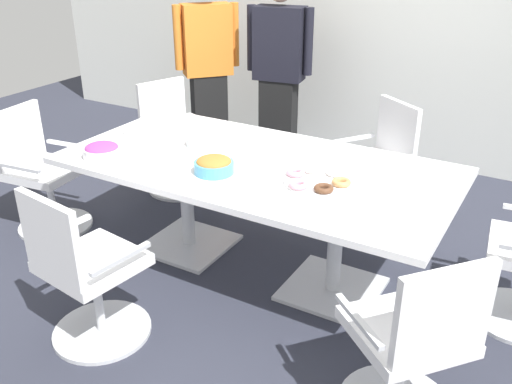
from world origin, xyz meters
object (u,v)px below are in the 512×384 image
Objects in this scene: person_standing_0 at (208,67)px; donut_platter at (317,179)px; snack_bowl_candy_mix at (102,150)px; conference_table at (256,181)px; office_chair_1 at (412,348)px; office_chair_5 at (42,176)px; office_chair_3 at (377,169)px; snack_bowl_pretzels at (214,165)px; napkin_pile at (141,129)px; plate_stack at (204,141)px; office_chair_0 at (85,276)px; office_chair_4 at (174,143)px; person_standing_1 at (279,71)px.

person_standing_0 is 4.34× the size of donut_platter.
conference_table is at bearing 25.07° from snack_bowl_candy_mix.
office_chair_1 is at bearing 90.69° from person_standing_0.
office_chair_3 is at bearing 116.29° from office_chair_5.
snack_bowl_pretzels is at bearing -163.00° from donut_platter.
napkin_pile is at bearing 109.72° from office_chair_1.
person_standing_0 is (-2.65, 2.32, 0.47)m from office_chair_1.
plate_stack is (0.43, 0.49, -0.02)m from snack_bowl_candy_mix.
snack_bowl_candy_mix reaches higher than plate_stack.
person_standing_0 is at bearing 132.54° from conference_table.
office_chair_1 is 3.90× the size of snack_bowl_pretzels.
office_chair_1 is at bearing -20.40° from snack_bowl_pretzels.
office_chair_1 is 1.91m from plate_stack.
conference_table is 2.64× the size of office_chair_3.
donut_platter is at bearing 125.95° from office_chair_3.
office_chair_5 is 1.56m from snack_bowl_pretzels.
napkin_pile is (-0.50, -0.04, 0.01)m from plate_stack.
snack_bowl_pretzels is at bearing 102.07° from office_chair_3.
donut_platter is (0.58, 0.18, -0.03)m from snack_bowl_pretzels.
office_chair_5 is at bearing 68.43° from office_chair_3.
office_chair_3 reaches higher than napkin_pile.
snack_bowl_candy_mix is 0.60× the size of donut_platter.
office_chair_1 is at bearing -26.90° from plate_stack.
conference_table is 10.28× the size of snack_bowl_candy_mix.
person_standing_0 reaches higher than snack_bowl_candy_mix.
office_chair_0 is 0.90m from snack_bowl_candy_mix.
napkin_pile is (0.29, -0.70, 0.38)m from office_chair_4.
snack_bowl_pretzels is at bearing 84.39° from office_chair_5.
office_chair_4 is 0.54× the size of person_standing_0.
conference_table is 10.76× the size of plate_stack.
office_chair_4 is at bearing 98.62° from office_chair_1.
snack_bowl_pretzels is (-1.36, 0.51, 0.39)m from office_chair_1.
office_chair_1 is at bearing -41.24° from donut_platter.
office_chair_4 reaches higher than snack_bowl_pretzels.
office_chair_1 is 1.10m from donut_platter.
office_chair_4 is at bearing 151.89° from office_chair_5.
conference_table is at bearing 62.94° from snack_bowl_pretzels.
office_chair_3 reaches higher than snack_bowl_pretzels.
office_chair_4 is 0.85m from napkin_pile.
office_chair_5 reaches higher than plate_stack.
conference_table is 2.64× the size of office_chair_5.
office_chair_3 is 1.70m from office_chair_4.
office_chair_1 is at bearing 119.29° from person_standing_1.
person_standing_1 is 7.58× the size of plate_stack.
snack_bowl_candy_mix is at bearing 83.61° from office_chair_3.
office_chair_1 is 5.69× the size of napkin_pile.
snack_bowl_candy_mix reaches higher than napkin_pile.
office_chair_3 is at bearing 120.54° from office_chair_4.
snack_bowl_pretzels is (0.62, -1.97, -0.08)m from person_standing_1.
napkin_pile is at bearing 174.64° from donut_platter.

